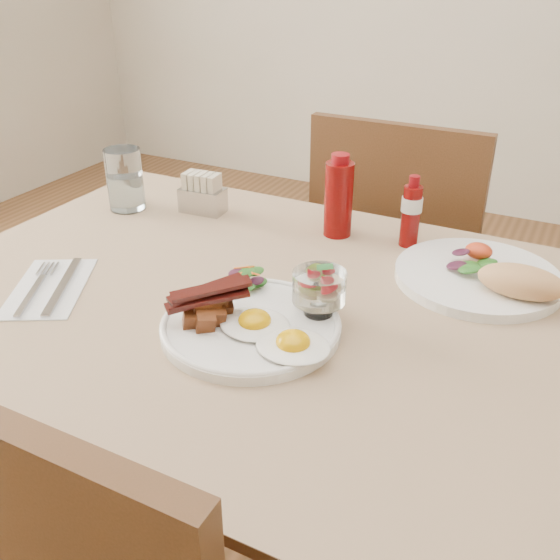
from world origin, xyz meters
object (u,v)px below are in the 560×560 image
(hot_sauce_bottle, at_px, (411,212))
(sugar_caddy, at_px, (203,195))
(chair_far, at_px, (399,265))
(second_plate, at_px, (488,276))
(ketchup_bottle, at_px, (339,198))
(main_plate, at_px, (251,326))
(water_glass, at_px, (125,183))
(table, at_px, (289,349))
(fruit_cup, at_px, (319,287))

(hot_sauce_bottle, bearing_deg, sugar_caddy, -175.05)
(chair_far, xyz_separation_m, second_plate, (0.28, -0.45, 0.25))
(ketchup_bottle, relative_size, sugar_caddy, 1.68)
(main_plate, xyz_separation_m, water_glass, (-0.50, 0.32, 0.05))
(hot_sauce_bottle, relative_size, sugar_caddy, 1.42)
(table, xyz_separation_m, ketchup_bottle, (-0.04, 0.30, 0.17))
(table, distance_m, water_glass, 0.58)
(main_plate, bearing_deg, sugar_caddy, 131.72)
(table, relative_size, water_glass, 9.70)
(chair_far, height_order, second_plate, chair_far)
(table, bearing_deg, chair_far, 90.00)
(second_plate, distance_m, hot_sauce_bottle, 0.21)
(chair_far, bearing_deg, hot_sauce_bottle, -72.87)
(main_plate, relative_size, fruit_cup, 3.28)
(chair_far, relative_size, ketchup_bottle, 5.46)
(chair_far, distance_m, ketchup_bottle, 0.48)
(second_plate, bearing_deg, sugar_caddy, 174.36)
(main_plate, relative_size, sugar_caddy, 2.77)
(chair_far, xyz_separation_m, hot_sauce_bottle, (0.11, -0.34, 0.30))
(chair_far, xyz_separation_m, ketchup_bottle, (-0.04, -0.36, 0.31))
(table, relative_size, fruit_cup, 15.56)
(hot_sauce_bottle, bearing_deg, fruit_cup, -96.93)
(water_glass, bearing_deg, main_plate, -32.30)
(main_plate, bearing_deg, fruit_cup, 41.35)
(main_plate, distance_m, sugar_caddy, 0.51)
(second_plate, bearing_deg, water_glass, 179.88)
(table, height_order, main_plate, main_plate)
(table, distance_m, main_plate, 0.14)
(fruit_cup, relative_size, ketchup_bottle, 0.50)
(ketchup_bottle, relative_size, water_glass, 1.24)
(second_plate, bearing_deg, table, -142.19)
(chair_far, height_order, main_plate, chair_far)
(fruit_cup, height_order, sugar_caddy, fruit_cup)
(second_plate, height_order, sugar_caddy, sugar_caddy)
(fruit_cup, height_order, water_glass, water_glass)
(fruit_cup, distance_m, sugar_caddy, 0.52)
(fruit_cup, bearing_deg, water_glass, 157.28)
(ketchup_bottle, relative_size, hot_sauce_bottle, 1.19)
(table, distance_m, fruit_cup, 0.17)
(chair_far, distance_m, main_plate, 0.80)
(fruit_cup, xyz_separation_m, ketchup_bottle, (-0.10, 0.33, 0.02))
(table, xyz_separation_m, main_plate, (-0.02, -0.10, 0.10))
(second_plate, relative_size, water_glass, 2.17)
(chair_far, relative_size, sugar_caddy, 9.20)
(main_plate, height_order, water_glass, water_glass)
(table, relative_size, sugar_caddy, 13.16)
(main_plate, distance_m, hot_sauce_bottle, 0.44)
(table, xyz_separation_m, chair_far, (0.00, 0.66, -0.14))
(chair_far, bearing_deg, main_plate, -91.34)
(second_plate, bearing_deg, fruit_cup, -131.67)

